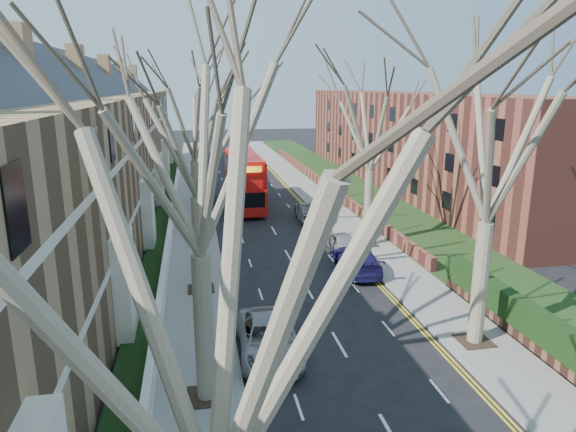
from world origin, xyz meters
TOP-DOWN VIEW (x-y plane):
  - pavement_left at (-6.00, 39.00)m, footprint 3.00×102.00m
  - pavement_right at (6.00, 39.00)m, footprint 3.00×102.00m
  - terrace_left at (-13.65, 31.00)m, footprint 9.70×78.00m
  - flats_right at (17.46, 43.00)m, footprint 13.97×54.00m
  - front_wall_left at (-7.65, 31.00)m, footprint 0.30×78.00m
  - grass_verge_right at (10.50, 39.00)m, footprint 6.00×102.00m
  - tree_left_near at (-5.70, -4.00)m, footprint 9.80×9.80m
  - tree_left_mid at (-5.70, 6.00)m, footprint 10.50×10.50m
  - tree_left_far at (-5.70, 16.00)m, footprint 10.15×10.15m
  - tree_left_dist at (-5.70, 28.00)m, footprint 10.50×10.50m
  - tree_right_mid at (5.70, 8.00)m, footprint 10.50×10.50m
  - tree_right_far at (5.70, 22.00)m, footprint 10.15×10.15m
  - double_decker_bus at (-1.39, 35.52)m, footprint 3.00×11.26m
  - car_left_far at (-3.08, 8.71)m, footprint 2.60×5.37m
  - car_right_near at (3.47, 17.40)m, footprint 2.43×5.32m
  - car_right_mid at (3.61, 21.37)m, footprint 1.61×3.88m
  - car_right_far at (3.22, 29.34)m, footprint 1.76×4.73m

SIDE VIEW (x-z plane):
  - pavement_left at x=-6.00m, z-range 0.00..0.12m
  - pavement_right at x=6.00m, z-range 0.00..0.12m
  - grass_verge_right at x=10.50m, z-range 0.12..0.18m
  - front_wall_left at x=-7.65m, z-range 0.12..1.12m
  - car_right_mid at x=3.61m, z-range 0.00..1.31m
  - car_left_far at x=-3.08m, z-range 0.00..1.47m
  - car_right_near at x=3.47m, z-range 0.00..1.51m
  - car_right_far at x=3.22m, z-range 0.00..1.54m
  - double_decker_bus at x=-1.39m, z-range -0.04..4.65m
  - flats_right at x=17.46m, z-range -0.02..9.98m
  - terrace_left at x=-13.65m, z-range -1.27..12.33m
  - tree_left_near at x=-5.70m, z-range 2.06..15.79m
  - tree_left_far at x=-5.70m, z-range 2.13..16.35m
  - tree_right_far at x=5.70m, z-range 2.13..16.35m
  - tree_left_mid at x=-5.70m, z-range 2.20..16.91m
  - tree_right_mid at x=5.70m, z-range 2.20..16.91m
  - tree_left_dist at x=-5.70m, z-range 2.20..16.91m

